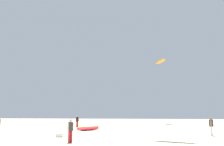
# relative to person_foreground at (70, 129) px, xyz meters

# --- Properties ---
(person_foreground) EXTENTS (0.37, 0.46, 1.63)m
(person_foreground) POSITION_rel_person_foreground_xyz_m (0.00, 0.00, 0.00)
(person_foreground) COLOR #B21E23
(person_foreground) RESTS_ON ground
(person_midground) EXTENTS (0.37, 0.52, 1.66)m
(person_midground) POSITION_rel_person_foreground_xyz_m (11.22, 5.90, 0.02)
(person_midground) COLOR silver
(person_midground) RESTS_ON ground
(person_left) EXTENTS (0.49, 0.35, 1.56)m
(person_left) POSITION_rel_person_foreground_xyz_m (-3.65, 16.50, -0.04)
(person_left) COLOR #B21E23
(person_left) RESTS_ON ground
(kite_grounded_near) EXTENTS (2.82, 3.49, 0.42)m
(kite_grounded_near) POSITION_rel_person_foreground_xyz_m (-0.97, 11.00, -0.75)
(kite_grounded_near) COLOR red
(kite_grounded_near) RESTS_ON ground
(cooler_box) EXTENTS (0.56, 0.36, 0.32)m
(cooler_box) POSITION_rel_person_foreground_xyz_m (-1.87, 3.44, -0.79)
(cooler_box) COLOR white
(cooler_box) RESTS_ON ground
(kite_aloft_1) EXTENTS (2.22, 4.44, 0.51)m
(kite_aloft_1) POSITION_rel_person_foreground_xyz_m (9.25, 29.24, 10.71)
(kite_aloft_1) COLOR orange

